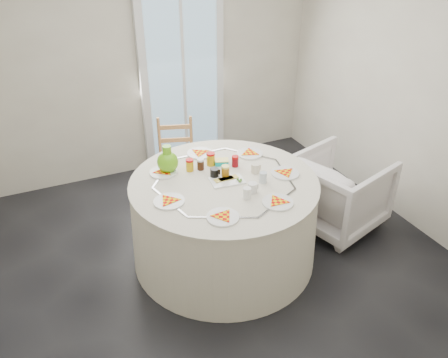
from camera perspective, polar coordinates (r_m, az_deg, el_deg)
name	(u,v)px	position (r m, az deg, el deg)	size (l,w,h in m)	color
floor	(220,263)	(3.98, -0.48, -10.87)	(4.00, 4.00, 0.00)	black
wall_back	(146,62)	(5.06, -10.17, 14.82)	(4.00, 0.02, 2.60)	#BCB5A3
wall_right	(421,92)	(4.42, 24.28, 10.32)	(0.02, 4.00, 2.60)	#BCB5A3
glass_door	(183,81)	(5.19, -5.42, 12.67)	(1.00, 0.08, 2.10)	silver
table	(224,221)	(3.84, 0.00, -5.48)	(1.62, 1.62, 0.82)	beige
wooden_chair	(177,159)	(4.65, -6.20, 2.67)	(0.40, 0.38, 0.89)	tan
armchair	(338,190)	(4.37, 14.68, -1.39)	(0.80, 0.74, 0.82)	silver
place_settings	(224,182)	(3.62, 0.00, -0.41)	(1.30, 1.30, 0.02)	white
jar_cluster	(212,165)	(3.77, -1.62, 1.84)	(0.44, 0.22, 0.13)	#855D0D
butter_tub	(222,164)	(3.85, -0.30, 1.93)	(0.12, 0.09, 0.05)	#06B2B5
green_pitcher	(168,163)	(3.73, -7.35, 2.14)	(0.18, 0.18, 0.24)	#5FB314
cheese_platter	(227,183)	(3.61, 0.41, -0.48)	(0.27, 0.18, 0.04)	white
mugs_glasses	(240,177)	(3.62, 2.11, 0.30)	(0.55, 0.55, 0.10)	#9A9A9A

